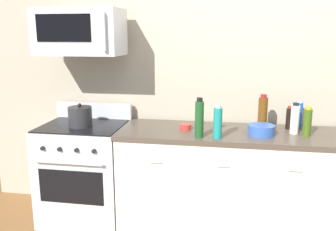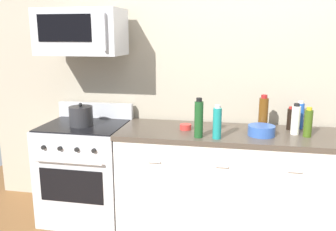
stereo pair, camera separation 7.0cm
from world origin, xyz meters
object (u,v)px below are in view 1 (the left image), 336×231
(bottle_soda_blue, at_px, (299,115))
(bowl_red_small, at_px, (186,127))
(bottle_sparkling_teal, at_px, (218,122))
(bottle_soy_sauce_dark, at_px, (289,118))
(bottle_wine_amber, at_px, (263,113))
(bottle_wine_green, at_px, (199,119))
(range_oven, at_px, (86,171))
(bottle_olive_oil, at_px, (307,122))
(bottle_vinegar_white, at_px, (295,119))
(stockpot, at_px, (80,117))
(bowl_blue_mixing, at_px, (261,130))
(microwave, at_px, (80,32))

(bottle_soda_blue, height_order, bowl_red_small, bottle_soda_blue)
(bottle_soda_blue, distance_m, bottle_sparkling_teal, 0.83)
(bottle_soy_sauce_dark, height_order, bottle_sparkling_teal, bottle_sparkling_teal)
(bottle_soda_blue, bearing_deg, bottle_sparkling_teal, -147.08)
(bottle_soda_blue, relative_size, bottle_wine_amber, 0.79)
(bottle_wine_green, bearing_deg, range_oven, 168.56)
(bowl_red_small, bearing_deg, bottle_olive_oil, -2.06)
(bottle_vinegar_white, relative_size, bottle_soy_sauce_dark, 1.28)
(bottle_vinegar_white, distance_m, bottle_soy_sauce_dark, 0.15)
(stockpot, bearing_deg, bottle_vinegar_white, 2.37)
(bottle_olive_oil, height_order, bowl_blue_mixing, bottle_olive_oil)
(bottle_soda_blue, bearing_deg, stockpot, -171.80)
(bottle_wine_green, xyz_separation_m, bottle_soy_sauce_dark, (0.75, 0.39, -0.06))
(bottle_wine_amber, xyz_separation_m, bottle_sparkling_teal, (-0.37, -0.32, -0.02))
(bottle_vinegar_white, height_order, bowl_blue_mixing, bottle_vinegar_white)
(bottle_soda_blue, bearing_deg, bowl_red_small, -167.09)
(bottle_sparkling_teal, bearing_deg, microwave, 167.59)
(bottle_sparkling_teal, bearing_deg, bowl_blue_mixing, 23.83)
(range_oven, distance_m, bowl_red_small, 1.06)
(bowl_blue_mixing, bearing_deg, bottle_sparkling_teal, -156.17)
(range_oven, relative_size, bottle_soy_sauce_dark, 5.26)
(bottle_sparkling_teal, bearing_deg, bottle_soy_sauce_dark, 32.89)
(microwave, height_order, bottle_wine_amber, microwave)
(bottle_vinegar_white, distance_m, bowl_blue_mixing, 0.30)
(bottle_wine_green, height_order, bottle_olive_oil, bottle_wine_green)
(bottle_wine_amber, xyz_separation_m, bottle_soy_sauce_dark, (0.23, 0.07, -0.05))
(bottle_wine_green, relative_size, bottle_olive_oil, 1.33)
(microwave, xyz_separation_m, bottle_sparkling_teal, (1.23, -0.27, -0.70))
(bowl_red_small, bearing_deg, bottle_wine_amber, 8.22)
(microwave, height_order, bottle_wine_green, microwave)
(microwave, xyz_separation_m, stockpot, (-0.00, -0.10, -0.74))
(bottle_wine_green, relative_size, bottle_vinegar_white, 1.24)
(bowl_blue_mixing, bearing_deg, bottle_wine_amber, 83.37)
(bottle_vinegar_white, xyz_separation_m, stockpot, (-1.86, -0.08, -0.03))
(bottle_wine_green, distance_m, bottle_vinegar_white, 0.81)
(bowl_blue_mixing, bearing_deg, bowl_red_small, 173.76)
(bottle_vinegar_white, bearing_deg, bowl_blue_mixing, -161.28)
(microwave, distance_m, bottle_soda_blue, 2.06)
(range_oven, bearing_deg, microwave, 89.71)
(bottle_soy_sauce_dark, bearing_deg, bottle_olive_oil, -61.96)
(bottle_wine_amber, height_order, bottle_soy_sauce_dark, bottle_wine_amber)
(bowl_blue_mixing, bearing_deg, bottle_soda_blue, 40.73)
(bottle_olive_oil, bearing_deg, bottle_soda_blue, 94.72)
(range_oven, xyz_separation_m, bottle_vinegar_white, (1.86, 0.02, 0.57))
(range_oven, height_order, microwave, microwave)
(bottle_soda_blue, bearing_deg, bottle_soy_sauce_dark, -146.87)
(bottle_wine_green, bearing_deg, bottle_wine_amber, 31.14)
(microwave, xyz_separation_m, bottle_olive_oil, (1.94, -0.08, -0.71))
(bottle_olive_oil, bearing_deg, bottle_wine_green, -168.01)
(bottle_soda_blue, xyz_separation_m, bowl_blue_mixing, (-0.34, -0.29, -0.07))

